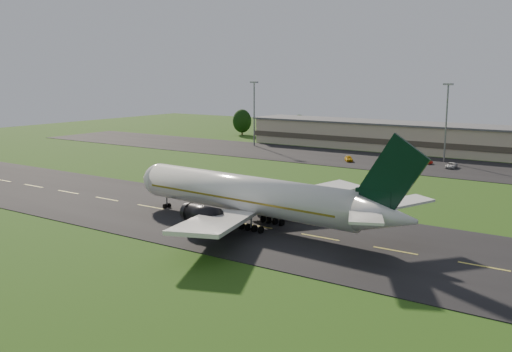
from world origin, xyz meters
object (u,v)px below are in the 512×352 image
Objects in this scene: light_mast_centre at (447,113)px; service_vehicle_c at (451,165)px; light_mast_west at (254,106)px; service_vehicle_b at (425,161)px; service_vehicle_a at (349,159)px; terminal at (467,141)px; airliner at (251,196)px.

service_vehicle_c is at bearing -64.00° from light_mast_centre.
light_mast_west is 58.61m from service_vehicle_b.
light_mast_centre is 4.77× the size of service_vehicle_a.
light_mast_west is 5.54× the size of service_vehicle_b.
light_mast_west is at bearing 180.00° from light_mast_centre.
light_mast_centre reaches higher than service_vehicle_b.
service_vehicle_a is at bearing -18.63° from light_mast_west.
terminal is 7.13× the size of light_mast_centre.
light_mast_centre is at bearing -94.95° from terminal.
light_mast_west is at bearing 85.04° from service_vehicle_b.
airliner is 10.72× the size of service_vehicle_c.
airliner is 13.96× the size of service_vehicle_b.
terminal reaches higher than service_vehicle_c.
light_mast_west is 4.25× the size of service_vehicle_c.
service_vehicle_c reaches higher than service_vehicle_b.
airliner is at bearing -55.91° from light_mast_west.
light_mast_west is at bearing -165.24° from terminal.
airliner is at bearing -94.15° from light_mast_centre.
service_vehicle_a is (-15.10, 66.88, -3.84)m from airliner.
service_vehicle_a reaches higher than service_vehicle_c.
light_mast_centre reaches higher than airliner.
service_vehicle_c is at bearing -25.55° from service_vehicle_a.
service_vehicle_b is 7.96m from service_vehicle_c.
service_vehicle_b is at bearing 91.43° from airliner.
airliner reaches higher than service_vehicle_b.
airliner is 74.23m from service_vehicle_b.
light_mast_centre is 15.62m from service_vehicle_c.
service_vehicle_c is at bearing -111.39° from service_vehicle_b.
light_mast_west reaches higher than service_vehicle_b.
terminal is 34.01× the size of service_vehicle_a.
service_vehicle_c is (7.35, -3.03, 0.06)m from service_vehicle_b.
service_vehicle_c is at bearing 85.45° from airliner.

